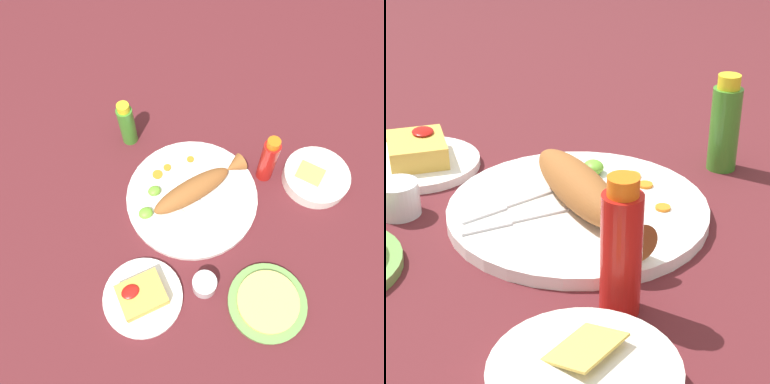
{
  "view_description": "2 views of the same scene",
  "coord_description": "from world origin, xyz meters",
  "views": [
    {
      "loc": [
        0.21,
        0.43,
        0.95
      ],
      "look_at": [
        0.0,
        0.0,
        0.04
      ],
      "focal_mm": 35.0,
      "sensor_mm": 36.0,
      "label": 1
    },
    {
      "loc": [
        -0.82,
        0.25,
        0.48
      ],
      "look_at": [
        0.0,
        0.0,
        0.04
      ],
      "focal_mm": 65.0,
      "sensor_mm": 36.0,
      "label": 2
    }
  ],
  "objects": [
    {
      "name": "lime_wedge_side",
      "position": [
        0.14,
        -0.0,
        0.03
      ],
      "size": [
        0.04,
        0.03,
        0.02
      ],
      "primitive_type": "ellipsoid",
      "color": "#6BB233",
      "rests_on": "main_plate"
    },
    {
      "name": "carrot_slice_far",
      "position": [
        0.06,
        -0.1,
        0.02
      ],
      "size": [
        0.03,
        0.03,
        0.0
      ],
      "primitive_type": "cylinder",
      "color": "orange",
      "rests_on": "main_plate"
    },
    {
      "name": "fork_near",
      "position": [
        -0.02,
        0.09,
        0.02
      ],
      "size": [
        0.04,
        0.19,
        0.0
      ],
      "rotation": [
        0.0,
        0.0,
        7.99
      ],
      "color": "silver",
      "rests_on": "main_plate"
    },
    {
      "name": "hot_sauce_bottle_green",
      "position": [
        0.08,
        -0.27,
        0.07
      ],
      "size": [
        0.05,
        0.05,
        0.16
      ],
      "color": "#3D8428",
      "rests_on": "ground_plane"
    },
    {
      "name": "lime_wedge_main",
      "position": [
        0.09,
        -0.05,
        0.03
      ],
      "size": [
        0.04,
        0.03,
        0.02
      ],
      "primitive_type": "ellipsoid",
      "color": "#6BB233",
      "rests_on": "main_plate"
    },
    {
      "name": "fried_fish",
      "position": [
        -0.02,
        -0.0,
        0.05
      ],
      "size": [
        0.3,
        0.1,
        0.06
      ],
      "rotation": [
        0.0,
        0.0,
        0.14
      ],
      "color": "#935628",
      "rests_on": "main_plate"
    },
    {
      "name": "side_plate_fries",
      "position": [
        0.23,
        0.2,
        0.01
      ],
      "size": [
        0.2,
        0.2,
        0.01
      ],
      "primitive_type": "cylinder",
      "color": "white",
      "rests_on": "ground_plane"
    },
    {
      "name": "fork_far",
      "position": [
        0.03,
        0.09,
        0.02
      ],
      "size": [
        0.08,
        0.18,
        0.0
      ],
      "rotation": [
        0.0,
        0.0,
        8.2
      ],
      "color": "silver",
      "rests_on": "main_plate"
    },
    {
      "name": "hot_sauce_bottle_red",
      "position": [
        -0.22,
        0.02,
        0.08
      ],
      "size": [
        0.05,
        0.05,
        0.17
      ],
      "color": "#B21914",
      "rests_on": "ground_plane"
    },
    {
      "name": "carrot_slice_near",
      "position": [
        -0.05,
        -0.11,
        0.02
      ],
      "size": [
        0.02,
        0.02,
        0.0
      ],
      "primitive_type": "cylinder",
      "color": "orange",
      "rests_on": "main_plate"
    },
    {
      "name": "fries_pile",
      "position": [
        0.23,
        0.2,
        0.03
      ],
      "size": [
        0.11,
        0.09,
        0.04
      ],
      "color": "gold",
      "rests_on": "side_plate_fries"
    },
    {
      "name": "salt_cup",
      "position": [
        0.08,
        0.24,
        0.02
      ],
      "size": [
        0.06,
        0.06,
        0.05
      ],
      "color": "silver",
      "rests_on": "ground_plane"
    },
    {
      "name": "main_plate",
      "position": [
        0.0,
        0.0,
        0.01
      ],
      "size": [
        0.37,
        0.37,
        0.02
      ],
      "primitive_type": "cylinder",
      "color": "white",
      "rests_on": "ground_plane"
    },
    {
      "name": "ground_plane",
      "position": [
        0.0,
        0.0,
        0.0
      ],
      "size": [
        4.0,
        4.0,
        0.0
      ],
      "primitive_type": "plane",
      "color": "#561E23"
    },
    {
      "name": "carrot_slice_mid",
      "position": [
        0.03,
        -0.11,
        0.02
      ],
      "size": [
        0.02,
        0.02,
        0.0
      ],
      "primitive_type": "cylinder",
      "color": "orange",
      "rests_on": "main_plate"
    },
    {
      "name": "guacamole_bowl",
      "position": [
        -0.35,
        0.1,
        0.02
      ],
      "size": [
        0.19,
        0.19,
        0.05
      ],
      "color": "white",
      "rests_on": "ground_plane"
    }
  ]
}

